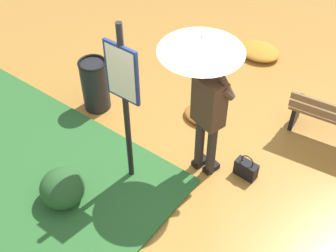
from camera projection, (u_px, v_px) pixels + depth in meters
The scene contains 8 objects.
ground_plane at pixel (202, 165), 6.07m from camera, with size 18.00×18.00×0.00m, color #B27A33.
person_with_umbrella at pixel (205, 74), 4.98m from camera, with size 0.96×0.96×2.04m.
info_sign_post at pixel (124, 91), 4.93m from camera, with size 0.44×0.07×2.30m.
handbag at pixel (246, 169), 5.85m from camera, with size 0.31×0.16×0.37m.
trash_bin at pixel (95, 85), 6.64m from camera, with size 0.42×0.42×0.83m.
shrub_cluster at pixel (62, 187), 5.51m from camera, with size 0.60×0.55×0.49m.
leaf_pile_near_person at pixel (259, 51), 7.86m from camera, with size 0.75×0.60×0.17m.
leaf_pile_by_bench at pixel (202, 115), 6.70m from camera, with size 0.56×0.45×0.12m.
Camera 1 is at (-2.01, 3.50, 4.59)m, focal length 48.17 mm.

